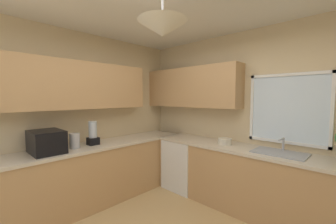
% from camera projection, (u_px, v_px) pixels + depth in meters
% --- Properties ---
extents(room_shell, '(4.03, 3.87, 2.71)m').
position_uv_depth(room_shell, '(169.00, 84.00, 2.45)').
color(room_shell, beige).
rests_on(room_shell, ground_plane).
extents(counter_run_left, '(0.65, 3.48, 0.91)m').
position_uv_depth(counter_run_left, '(85.00, 176.00, 3.07)').
color(counter_run_left, tan).
rests_on(counter_run_left, ground_plane).
extents(counter_run_back, '(3.12, 0.65, 0.91)m').
position_uv_depth(counter_run_back, '(252.00, 181.00, 2.91)').
color(counter_run_back, tan).
rests_on(counter_run_back, ground_plane).
extents(dishwasher, '(0.60, 0.60, 0.86)m').
position_uv_depth(dishwasher, '(185.00, 164.00, 3.72)').
color(dishwasher, white).
rests_on(dishwasher, ground_plane).
extents(microwave, '(0.48, 0.36, 0.29)m').
position_uv_depth(microwave, '(47.00, 142.00, 2.67)').
color(microwave, black).
rests_on(microwave, counter_run_left).
extents(kettle, '(0.14, 0.14, 0.21)m').
position_uv_depth(kettle, '(75.00, 141.00, 2.91)').
color(kettle, '#B7B7BC').
rests_on(kettle, counter_run_left).
extents(sink_assembly, '(0.62, 0.40, 0.19)m').
position_uv_depth(sink_assembly, '(280.00, 153.00, 2.65)').
color(sink_assembly, '#9EA0A5').
rests_on(sink_assembly, counter_run_back).
extents(bowl, '(0.21, 0.21, 0.09)m').
position_uv_depth(bowl, '(225.00, 141.00, 3.17)').
color(bowl, beige).
rests_on(bowl, counter_run_back).
extents(blender_appliance, '(0.15, 0.15, 0.36)m').
position_uv_depth(blender_appliance, '(93.00, 134.00, 3.13)').
color(blender_appliance, black).
rests_on(blender_appliance, counter_run_left).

